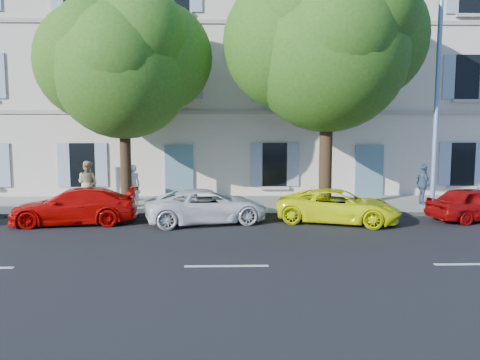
{
  "coord_description": "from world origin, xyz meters",
  "views": [
    {
      "loc": [
        0.04,
        -14.81,
        3.26
      ],
      "look_at": [
        0.48,
        2.0,
        1.4
      ],
      "focal_mm": 35.0,
      "sensor_mm": 36.0,
      "label": 1
    }
  ],
  "objects_px": {
    "car_red_coupe": "(74,206)",
    "tree_right": "(328,51)",
    "car_white_coupe": "(207,206)",
    "tree_left": "(123,69)",
    "street_lamp": "(440,78)",
    "pedestrian_c": "(423,184)",
    "car_yellow_supercar": "(338,206)",
    "car_red_hatchback": "(477,204)",
    "pedestrian_b": "(88,183)",
    "pedestrian_a": "(133,186)"
  },
  "relations": [
    {
      "from": "car_red_coupe",
      "to": "tree_right",
      "type": "height_order",
      "value": "tree_right"
    },
    {
      "from": "car_white_coupe",
      "to": "tree_left",
      "type": "xyz_separation_m",
      "value": [
        -3.29,
        2.43,
        4.94
      ]
    },
    {
      "from": "street_lamp",
      "to": "pedestrian_c",
      "type": "relative_size",
      "value": 5.23
    },
    {
      "from": "car_white_coupe",
      "to": "car_yellow_supercar",
      "type": "distance_m",
      "value": 4.55
    },
    {
      "from": "tree_left",
      "to": "car_red_hatchback",
      "type": "bearing_deg",
      "value": -10.22
    },
    {
      "from": "tree_left",
      "to": "car_red_coupe",
      "type": "bearing_deg",
      "value": -116.66
    },
    {
      "from": "car_red_coupe",
      "to": "street_lamp",
      "type": "bearing_deg",
      "value": 89.14
    },
    {
      "from": "car_yellow_supercar",
      "to": "pedestrian_b",
      "type": "xyz_separation_m",
      "value": [
        -9.53,
        3.08,
        0.47
      ]
    },
    {
      "from": "pedestrian_b",
      "to": "pedestrian_c",
      "type": "height_order",
      "value": "pedestrian_b"
    },
    {
      "from": "tree_right",
      "to": "pedestrian_a",
      "type": "bearing_deg",
      "value": 173.53
    },
    {
      "from": "tree_right",
      "to": "pedestrian_c",
      "type": "relative_size",
      "value": 5.59
    },
    {
      "from": "car_red_hatchback",
      "to": "pedestrian_b",
      "type": "distance_m",
      "value": 14.78
    },
    {
      "from": "car_red_coupe",
      "to": "car_white_coupe",
      "type": "distance_m",
      "value": 4.53
    },
    {
      "from": "car_white_coupe",
      "to": "pedestrian_b",
      "type": "bearing_deg",
      "value": 45.33
    },
    {
      "from": "car_yellow_supercar",
      "to": "tree_left",
      "type": "distance_m",
      "value": 9.6
    },
    {
      "from": "tree_left",
      "to": "pedestrian_b",
      "type": "distance_m",
      "value": 4.82
    },
    {
      "from": "car_red_hatchback",
      "to": "tree_right",
      "type": "relative_size",
      "value": 0.38
    },
    {
      "from": "car_yellow_supercar",
      "to": "pedestrian_b",
      "type": "relative_size",
      "value": 2.31
    },
    {
      "from": "car_red_coupe",
      "to": "street_lamp",
      "type": "relative_size",
      "value": 0.48
    },
    {
      "from": "car_yellow_supercar",
      "to": "tree_right",
      "type": "distance_m",
      "value": 5.81
    },
    {
      "from": "car_yellow_supercar",
      "to": "pedestrian_a",
      "type": "bearing_deg",
      "value": 89.42
    },
    {
      "from": "car_yellow_supercar",
      "to": "tree_right",
      "type": "height_order",
      "value": "tree_right"
    },
    {
      "from": "car_red_coupe",
      "to": "car_yellow_supercar",
      "type": "bearing_deg",
      "value": 83.42
    },
    {
      "from": "car_red_coupe",
      "to": "car_red_hatchback",
      "type": "bearing_deg",
      "value": 84.25
    },
    {
      "from": "car_red_hatchback",
      "to": "tree_left",
      "type": "bearing_deg",
      "value": 66.06
    },
    {
      "from": "car_red_hatchback",
      "to": "tree_left",
      "type": "height_order",
      "value": "tree_left"
    },
    {
      "from": "pedestrian_c",
      "to": "street_lamp",
      "type": "bearing_deg",
      "value": 166.12
    },
    {
      "from": "tree_right",
      "to": "street_lamp",
      "type": "height_order",
      "value": "tree_right"
    },
    {
      "from": "tree_left",
      "to": "pedestrian_a",
      "type": "distance_m",
      "value": 4.54
    },
    {
      "from": "pedestrian_a",
      "to": "pedestrian_b",
      "type": "bearing_deg",
      "value": -36.26
    },
    {
      "from": "pedestrian_b",
      "to": "car_red_coupe",
      "type": "bearing_deg",
      "value": 119.93
    },
    {
      "from": "car_red_hatchback",
      "to": "car_white_coupe",
      "type": "bearing_deg",
      "value": 76.99
    },
    {
      "from": "car_red_hatchback",
      "to": "tree_left",
      "type": "distance_m",
      "value": 13.91
    },
    {
      "from": "car_yellow_supercar",
      "to": "tree_right",
      "type": "bearing_deg",
      "value": 21.79
    },
    {
      "from": "car_red_coupe",
      "to": "pedestrian_a",
      "type": "height_order",
      "value": "pedestrian_a"
    },
    {
      "from": "car_red_coupe",
      "to": "tree_right",
      "type": "xyz_separation_m",
      "value": [
        8.98,
        1.76,
        5.5
      ]
    },
    {
      "from": "pedestrian_c",
      "to": "tree_left",
      "type": "bearing_deg",
      "value": 86.26
    },
    {
      "from": "car_red_coupe",
      "to": "pedestrian_b",
      "type": "xyz_separation_m",
      "value": [
        -0.44,
        3.06,
        0.44
      ]
    },
    {
      "from": "car_red_hatchback",
      "to": "pedestrian_b",
      "type": "relative_size",
      "value": 1.96
    },
    {
      "from": "street_lamp",
      "to": "pedestrian_b",
      "type": "distance_m",
      "value": 14.17
    },
    {
      "from": "car_white_coupe",
      "to": "tree_right",
      "type": "distance_m",
      "value": 7.29
    },
    {
      "from": "car_white_coupe",
      "to": "tree_right",
      "type": "height_order",
      "value": "tree_right"
    },
    {
      "from": "tree_left",
      "to": "pedestrian_a",
      "type": "xyz_separation_m",
      "value": [
        0.22,
        0.13,
        -4.54
      ]
    },
    {
      "from": "pedestrian_a",
      "to": "pedestrian_c",
      "type": "distance_m",
      "value": 11.79
    },
    {
      "from": "car_white_coupe",
      "to": "tree_left",
      "type": "distance_m",
      "value": 6.41
    },
    {
      "from": "street_lamp",
      "to": "pedestrian_b",
      "type": "height_order",
      "value": "street_lamp"
    },
    {
      "from": "car_white_coupe",
      "to": "car_red_coupe",
      "type": "bearing_deg",
      "value": 77.15
    },
    {
      "from": "car_red_coupe",
      "to": "pedestrian_b",
      "type": "height_order",
      "value": "pedestrian_b"
    },
    {
      "from": "car_yellow_supercar",
      "to": "tree_right",
      "type": "relative_size",
      "value": 0.45
    },
    {
      "from": "car_red_coupe",
      "to": "pedestrian_c",
      "type": "height_order",
      "value": "pedestrian_c"
    }
  ]
}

